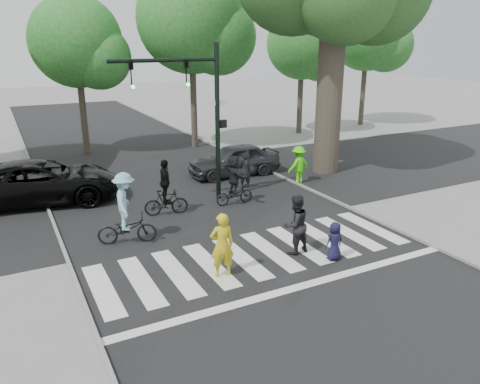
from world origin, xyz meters
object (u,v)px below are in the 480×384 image
object	(u,v)px
cyclist_left	(126,213)
cyclist_right	(234,183)
cyclist_mid	(166,193)
pedestrian_adult	(295,225)
car_grey	(234,160)
pedestrian_child	(335,241)
traffic_signal	(196,102)
car_suv	(41,182)
pedestrian_woman	(222,245)

from	to	relation	value
cyclist_left	cyclist_right	bearing A→B (deg)	20.37
cyclist_mid	cyclist_right	distance (m)	2.72
pedestrian_adult	cyclist_mid	xyz separation A→B (m)	(-2.33, 4.84, -0.06)
car_grey	pedestrian_adult	bearing A→B (deg)	-13.17
pedestrian_child	cyclist_right	xyz separation A→B (m)	(-0.36, 5.65, 0.28)
traffic_signal	car_grey	bearing A→B (deg)	43.29
car_suv	traffic_signal	bearing A→B (deg)	-106.53
traffic_signal	car_grey	xyz separation A→B (m)	(2.95, 2.78, -3.17)
car_grey	pedestrian_child	bearing A→B (deg)	-7.36
car_suv	cyclist_right	bearing A→B (deg)	-108.79
car_suv	pedestrian_adult	bearing A→B (deg)	-133.31
pedestrian_woman	cyclist_mid	bearing A→B (deg)	-82.56
car_suv	car_grey	xyz separation A→B (m)	(8.40, 0.02, -0.10)
pedestrian_woman	cyclist_mid	size ratio (longest dim) A/B	0.87
cyclist_right	pedestrian_adult	bearing A→B (deg)	-94.71
pedestrian_child	car_suv	size ratio (longest dim) A/B	0.19
pedestrian_woman	car_suv	distance (m)	9.40
cyclist_left	pedestrian_woman	bearing A→B (deg)	-62.63
cyclist_mid	pedestrian_adult	bearing A→B (deg)	-64.27
pedestrian_child	cyclist_mid	size ratio (longest dim) A/B	0.56
traffic_signal	car_grey	world-z (taller)	traffic_signal
pedestrian_child	cyclist_left	distance (m)	6.36
pedestrian_woman	cyclist_mid	distance (m)	5.13
cyclist_mid	traffic_signal	bearing A→B (deg)	25.93
pedestrian_woman	pedestrian_child	size ratio (longest dim) A/B	1.56
pedestrian_child	pedestrian_adult	distance (m)	1.23
traffic_signal	pedestrian_woman	size ratio (longest dim) A/B	3.34
pedestrian_child	cyclist_right	world-z (taller)	cyclist_right
pedestrian_adult	pedestrian_woman	bearing A→B (deg)	-0.56
traffic_signal	cyclist_left	distance (m)	5.26
cyclist_right	car_suv	world-z (taller)	cyclist_right
cyclist_right	car_grey	bearing A→B (deg)	63.30
pedestrian_child	cyclist_mid	bearing A→B (deg)	-61.86
pedestrian_child	car_grey	xyz separation A→B (m)	(1.49, 9.32, 0.16)
cyclist_left	cyclist_mid	xyz separation A→B (m)	(1.90, 1.82, -0.14)
pedestrian_woman	pedestrian_adult	xyz separation A→B (m)	(2.53, 0.29, 0.00)
traffic_signal	pedestrian_adult	distance (m)	6.41
cyclist_mid	car_suv	xyz separation A→B (m)	(-3.83, 3.55, -0.02)
pedestrian_woman	car_grey	distance (m)	9.91
traffic_signal	car_grey	distance (m)	5.15
traffic_signal	pedestrian_child	bearing A→B (deg)	-77.40
traffic_signal	cyclist_right	size ratio (longest dim) A/B	3.11
car_grey	pedestrian_woman	bearing A→B (deg)	-26.99
pedestrian_child	cyclist_left	size ratio (longest dim) A/B	0.51
pedestrian_child	pedestrian_adult	size ratio (longest dim) A/B	0.64
traffic_signal	cyclist_mid	size ratio (longest dim) A/B	2.91
pedestrian_child	traffic_signal	bearing A→B (deg)	-77.39
car_suv	car_grey	size ratio (longest dim) A/B	1.39
cyclist_mid	car_grey	distance (m)	5.80
pedestrian_child	cyclist_left	world-z (taller)	cyclist_left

